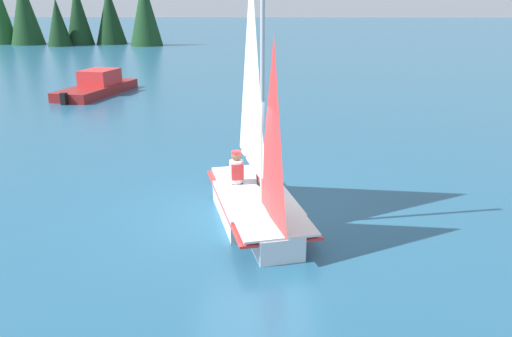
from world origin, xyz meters
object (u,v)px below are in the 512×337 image
(motorboat_distant, at_px, (98,86))
(sailor_crew, at_px, (237,174))
(sailor_helm, at_px, (264,176))
(sailboat_main, at_px, (256,185))

(motorboat_distant, bearing_deg, sailor_crew, -137.80)
(sailor_helm, bearing_deg, sailor_crew, -114.97)
(sailboat_main, xyz_separation_m, sailor_crew, (-0.45, 0.80, -0.06))
(sailor_helm, height_order, motorboat_distant, sailor_helm)
(sailor_crew, bearing_deg, sailboat_main, 14.50)
(sailor_crew, distance_m, motorboat_distant, 15.24)
(sailor_helm, bearing_deg, motorboat_distant, -163.45)
(sailboat_main, bearing_deg, sailor_crew, -165.50)
(sailor_crew, bearing_deg, sailor_helm, 65.03)
(sailor_crew, xyz_separation_m, motorboat_distant, (-7.57, 13.22, -0.24))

